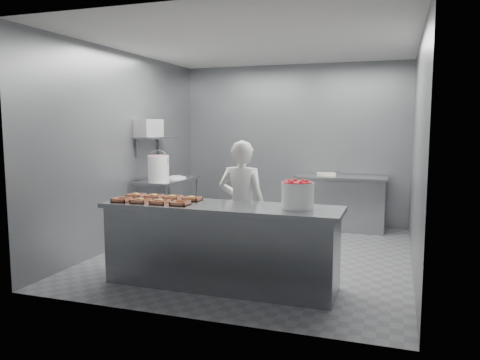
% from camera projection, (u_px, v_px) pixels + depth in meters
% --- Properties ---
extents(floor, '(4.50, 4.50, 0.00)m').
position_uv_depth(floor, '(256.00, 254.00, 6.38)').
color(floor, '#4C4C51').
rests_on(floor, ground).
extents(ceiling, '(4.50, 4.50, 0.00)m').
position_uv_depth(ceiling, '(257.00, 43.00, 6.05)').
color(ceiling, white).
rests_on(ceiling, wall_back).
extents(wall_back, '(4.00, 0.04, 2.80)m').
position_uv_depth(wall_back, '(293.00, 144.00, 8.34)').
color(wall_back, slate).
rests_on(wall_back, ground).
extents(wall_left, '(0.04, 4.50, 2.80)m').
position_uv_depth(wall_left, '(126.00, 149.00, 6.86)').
color(wall_left, slate).
rests_on(wall_left, ground).
extents(wall_right, '(0.04, 4.50, 2.80)m').
position_uv_depth(wall_right, '(417.00, 154.00, 5.58)').
color(wall_right, slate).
rests_on(wall_right, ground).
extents(service_counter, '(2.60, 0.70, 0.90)m').
position_uv_depth(service_counter, '(221.00, 245.00, 5.06)').
color(service_counter, slate).
rests_on(service_counter, ground).
extents(prep_table, '(0.60, 1.20, 0.90)m').
position_uv_depth(prep_table, '(168.00, 198.00, 7.40)').
color(prep_table, slate).
rests_on(prep_table, ground).
extents(back_counter, '(1.50, 0.60, 0.90)m').
position_uv_depth(back_counter, '(340.00, 203.00, 7.83)').
color(back_counter, slate).
rests_on(back_counter, ground).
extents(wall_shelf, '(0.35, 0.90, 0.03)m').
position_uv_depth(wall_shelf, '(157.00, 138.00, 7.35)').
color(wall_shelf, slate).
rests_on(wall_shelf, wall_left).
extents(tray_0, '(0.19, 0.18, 0.04)m').
position_uv_depth(tray_0, '(122.00, 200.00, 5.22)').
color(tray_0, tan).
rests_on(tray_0, service_counter).
extents(tray_1, '(0.19, 0.18, 0.06)m').
position_uv_depth(tray_1, '(141.00, 200.00, 5.14)').
color(tray_1, tan).
rests_on(tray_1, service_counter).
extents(tray_2, '(0.19, 0.18, 0.06)m').
position_uv_depth(tray_2, '(160.00, 202.00, 5.06)').
color(tray_2, tan).
rests_on(tray_2, service_counter).
extents(tray_3, '(0.19, 0.18, 0.04)m').
position_uv_depth(tray_3, '(180.00, 203.00, 4.99)').
color(tray_3, tan).
rests_on(tray_3, service_counter).
extents(tray_4, '(0.19, 0.18, 0.06)m').
position_uv_depth(tray_4, '(136.00, 195.00, 5.51)').
color(tray_4, tan).
rests_on(tray_4, service_counter).
extents(tray_5, '(0.19, 0.18, 0.06)m').
position_uv_depth(tray_5, '(154.00, 196.00, 5.43)').
color(tray_5, tan).
rests_on(tray_5, service_counter).
extents(tray_6, '(0.19, 0.18, 0.06)m').
position_uv_depth(tray_6, '(173.00, 197.00, 5.36)').
color(tray_6, tan).
rests_on(tray_6, service_counter).
extents(tray_7, '(0.19, 0.18, 0.06)m').
position_uv_depth(tray_7, '(192.00, 198.00, 5.28)').
color(tray_7, tan).
rests_on(tray_7, service_counter).
extents(worker, '(0.58, 0.38, 1.57)m').
position_uv_depth(worker, '(242.00, 206.00, 5.57)').
color(worker, white).
rests_on(worker, ground).
extents(strawberry_tub, '(0.33, 0.33, 0.27)m').
position_uv_depth(strawberry_tub, '(298.00, 194.00, 4.79)').
color(strawberry_tub, white).
rests_on(strawberry_tub, service_counter).
extents(glaze_bucket, '(0.33, 0.31, 0.48)m').
position_uv_depth(glaze_bucket, '(158.00, 168.00, 6.96)').
color(glaze_bucket, white).
rests_on(glaze_bucket, prep_table).
extents(bucket_lid, '(0.44, 0.44, 0.03)m').
position_uv_depth(bucket_lid, '(175.00, 178.00, 7.38)').
color(bucket_lid, white).
rests_on(bucket_lid, prep_table).
extents(rag, '(0.18, 0.16, 0.02)m').
position_uv_depth(rag, '(176.00, 176.00, 7.66)').
color(rag, '#CCB28C').
rests_on(rag, prep_table).
extents(appliance, '(0.40, 0.43, 0.27)m').
position_uv_depth(appliance, '(148.00, 128.00, 7.07)').
color(appliance, gray).
rests_on(appliance, wall_shelf).
extents(paper_stack, '(0.34, 0.28, 0.05)m').
position_uv_depth(paper_stack, '(326.00, 174.00, 7.85)').
color(paper_stack, silver).
rests_on(paper_stack, back_counter).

